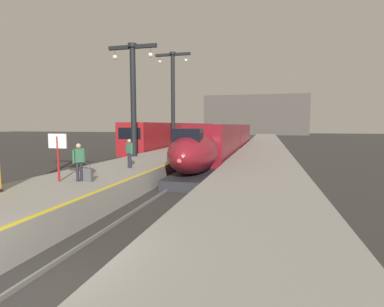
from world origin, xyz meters
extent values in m
plane|color=#33302D|center=(0.00, 0.00, 0.00)|extent=(260.00, 260.00, 0.00)
cube|color=gray|center=(-4.05, 24.75, 0.53)|extent=(4.80, 110.00, 1.05)
cube|color=gray|center=(4.05, 24.75, 0.53)|extent=(4.80, 110.00, 1.05)
cube|color=yellow|center=(-1.77, 24.75, 1.05)|extent=(0.20, 107.80, 0.01)
cube|color=slate|center=(-0.75, 27.50, 0.06)|extent=(0.08, 110.00, 0.12)
cube|color=slate|center=(0.75, 27.50, 0.06)|extent=(0.08, 110.00, 0.12)
cube|color=slate|center=(-8.85, 27.50, 0.06)|extent=(0.08, 110.00, 0.12)
cube|color=slate|center=(-7.35, 27.50, 0.06)|extent=(0.08, 110.00, 0.12)
ellipsoid|color=maroon|center=(0.00, 13.37, 1.83)|extent=(2.78, 6.74, 2.56)
cube|color=#28282D|center=(0.00, 13.03, 0.28)|extent=(2.46, 5.73, 0.55)
cube|color=black|center=(0.00, 11.85, 2.90)|extent=(1.59, 1.00, 0.90)
sphere|color=#F24C4C|center=(0.00, 10.08, 1.68)|extent=(0.28, 0.28, 0.28)
cube|color=maroon|center=(0.00, 22.39, 2.08)|extent=(2.90, 14.00, 3.05)
cube|color=black|center=(-1.42, 22.39, 2.62)|extent=(0.04, 11.90, 0.80)
cube|color=black|center=(1.42, 22.39, 2.62)|extent=(0.04, 11.90, 0.80)
cube|color=silver|center=(0.00, 22.39, 0.80)|extent=(2.92, 13.30, 0.24)
cube|color=black|center=(0.00, 17.91, 0.28)|extent=(2.03, 2.20, 0.56)
cube|color=black|center=(0.00, 26.87, 0.28)|extent=(2.03, 2.20, 0.56)
cube|color=maroon|center=(0.00, 38.99, 2.08)|extent=(2.90, 18.00, 3.05)
cube|color=black|center=(-1.42, 38.99, 2.62)|extent=(0.04, 15.84, 0.80)
cube|color=black|center=(1.42, 38.99, 2.62)|extent=(0.04, 15.84, 0.80)
cube|color=black|center=(0.00, 32.87, 0.28)|extent=(2.03, 2.20, 0.56)
cube|color=black|center=(0.00, 45.11, 0.28)|extent=(2.03, 2.20, 0.56)
cube|color=maroon|center=(-8.10, 29.88, 2.15)|extent=(2.85, 18.00, 3.30)
cube|color=black|center=(-8.10, 20.92, 2.75)|extent=(2.28, 0.08, 1.10)
cube|color=black|center=(-9.49, 29.88, 2.65)|extent=(0.04, 15.30, 0.90)
cube|color=black|center=(-6.71, 29.88, 2.65)|extent=(0.04, 15.30, 0.90)
cube|color=black|center=(-8.10, 24.12, 0.26)|extent=(2.00, 2.00, 0.52)
cube|color=black|center=(-8.10, 35.64, 0.26)|extent=(2.00, 2.00, 0.52)
cube|color=maroon|center=(-8.10, 48.48, 2.15)|extent=(2.85, 18.00, 3.30)
cylinder|color=black|center=(-5.90, 17.21, 5.44)|extent=(0.44, 0.44, 8.78)
cylinder|color=black|center=(-5.90, 17.21, 9.68)|extent=(0.68, 0.68, 0.30)
cube|color=black|center=(-5.90, 17.21, 9.58)|extent=(4.00, 0.24, 0.28)
cylinder|color=black|center=(-7.40, 17.21, 9.23)|extent=(0.03, 0.03, 0.60)
sphere|color=#EFEACC|center=(-7.40, 17.21, 8.88)|extent=(0.36, 0.36, 0.36)
cylinder|color=black|center=(-4.40, 17.21, 9.23)|extent=(0.03, 0.03, 0.60)
sphere|color=#EFEACC|center=(-4.40, 17.21, 8.88)|extent=(0.36, 0.36, 0.36)
cylinder|color=black|center=(-5.90, 27.40, 6.28)|extent=(0.44, 0.44, 10.46)
cylinder|color=black|center=(-5.90, 27.40, 11.36)|extent=(0.68, 0.68, 0.30)
cube|color=black|center=(-5.90, 27.40, 11.26)|extent=(4.00, 0.24, 0.28)
cylinder|color=black|center=(-7.40, 27.40, 10.91)|extent=(0.03, 0.03, 0.60)
sphere|color=#EFEACC|center=(-7.40, 27.40, 10.56)|extent=(0.36, 0.36, 0.36)
cylinder|color=black|center=(-4.40, 27.40, 10.91)|extent=(0.03, 0.03, 0.60)
sphere|color=#EFEACC|center=(-4.40, 27.40, 10.56)|extent=(0.36, 0.36, 0.36)
cylinder|color=#23232D|center=(-3.62, 6.90, 1.48)|extent=(0.13, 0.13, 0.85)
cylinder|color=#23232D|center=(-3.72, 6.75, 1.48)|extent=(0.13, 0.13, 0.85)
cube|color=#336647|center=(-3.67, 6.83, 2.21)|extent=(0.39, 0.44, 0.62)
cylinder|color=#336647|center=(-3.54, 7.02, 2.16)|extent=(0.09, 0.09, 0.58)
cylinder|color=#336647|center=(-3.81, 6.63, 2.16)|extent=(0.09, 0.09, 0.58)
sphere|color=tan|center=(-3.67, 6.83, 2.63)|extent=(0.22, 0.22, 0.22)
cylinder|color=#23232D|center=(-3.42, 11.18, 1.48)|extent=(0.13, 0.13, 0.85)
cylinder|color=#23232D|center=(-3.27, 11.10, 1.48)|extent=(0.13, 0.13, 0.85)
cube|color=#336647|center=(-3.34, 11.14, 2.21)|extent=(0.44, 0.38, 0.62)
cylinder|color=#336647|center=(-3.55, 11.26, 2.16)|extent=(0.09, 0.09, 0.58)
cylinder|color=#336647|center=(-3.14, 11.02, 2.16)|extent=(0.09, 0.09, 0.58)
sphere|color=tan|center=(-3.34, 11.14, 2.63)|extent=(0.22, 0.22, 0.22)
cube|color=#4C4C51|center=(-3.24, 6.84, 1.35)|extent=(0.40, 0.22, 0.60)
cylinder|color=#262628|center=(-3.34, 6.84, 1.83)|extent=(0.02, 0.02, 0.36)
cylinder|color=#262628|center=(-3.14, 6.84, 1.83)|extent=(0.02, 0.02, 0.36)
cube|color=#262628|center=(-3.24, 6.84, 2.02)|extent=(0.22, 0.03, 0.02)
cylinder|color=maroon|center=(-4.51, 6.54, 2.05)|extent=(0.10, 0.10, 2.00)
cube|color=white|center=(-4.51, 6.54, 2.85)|extent=(0.90, 0.06, 0.64)
cube|color=#4C4742|center=(0.00, 102.00, 7.00)|extent=(36.00, 2.00, 14.00)
camera|label=1|loc=(4.41, -4.64, 3.55)|focal=27.83mm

